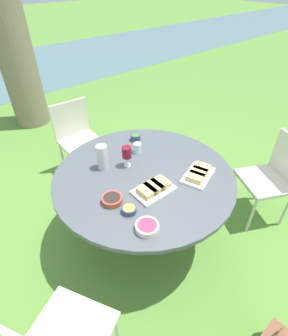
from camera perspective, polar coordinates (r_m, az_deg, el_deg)
name	(u,v)px	position (r m, az deg, el deg)	size (l,w,h in m)	color
ground_plane	(144,233)	(2.67, 0.00, -13.90)	(40.00, 40.00, 0.00)	#5B8C38
dining_table	(144,182)	(2.19, 0.00, -3.01)	(1.47, 1.47, 0.75)	#4C4C51
chair_near_right	(274,174)	(2.79, 26.43, -1.18)	(0.58, 0.59, 0.89)	beige
chair_far_back	(77,134)	(3.21, -14.44, 7.16)	(0.46, 0.44, 0.89)	beige
water_pitcher	(102,157)	(2.17, -9.07, 2.37)	(0.10, 0.09, 0.21)	silver
wine_glass	(127,153)	(2.15, -3.79, 3.32)	(0.08, 0.08, 0.18)	silver
platter_bread_main	(198,174)	(2.14, 11.75, -1.23)	(0.35, 0.28, 0.06)	white
platter_charcuterie	(154,188)	(1.96, 2.14, -4.44)	(0.31, 0.21, 0.06)	white
bowl_fries	(129,209)	(1.82, -3.25, -8.99)	(0.10, 0.10, 0.04)	#334256
bowl_salad	(135,137)	(2.54, -1.87, 6.72)	(0.09, 0.09, 0.06)	#334256
bowl_olives	(112,199)	(1.89, -6.98, -6.77)	(0.15, 0.15, 0.04)	#B74733
bowl_dip_red	(147,227)	(1.71, 0.68, -12.67)	(0.15, 0.15, 0.04)	beige
cup_water_near	(137,148)	(2.37, -1.48, 4.41)	(0.07, 0.07, 0.09)	silver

